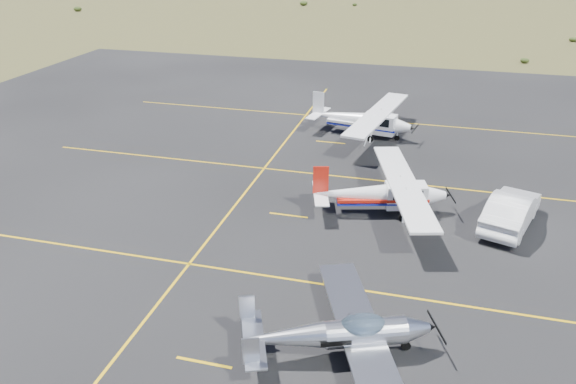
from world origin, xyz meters
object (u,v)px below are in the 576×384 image
at_px(aircraft_low_wing, 343,334).
at_px(sedan, 511,210).
at_px(aircraft_cessna, 382,193).
at_px(aircraft_plain, 362,119).

height_order(aircraft_low_wing, sedan, aircraft_low_wing).
distance_m(aircraft_low_wing, sedan, 12.80).
height_order(aircraft_low_wing, aircraft_cessna, aircraft_cessna).
xyz_separation_m(aircraft_low_wing, sedan, (6.25, 11.16, -0.06)).
xyz_separation_m(aircraft_plain, sedan, (8.84, -11.24, -0.34)).
relative_size(aircraft_plain, sedan, 2.06).
relative_size(aircraft_cessna, sedan, 1.93).
bearing_deg(sedan, aircraft_plain, -33.85).
distance_m(aircraft_cessna, aircraft_plain, 11.75).
height_order(aircraft_cessna, sedan, aircraft_cessna).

